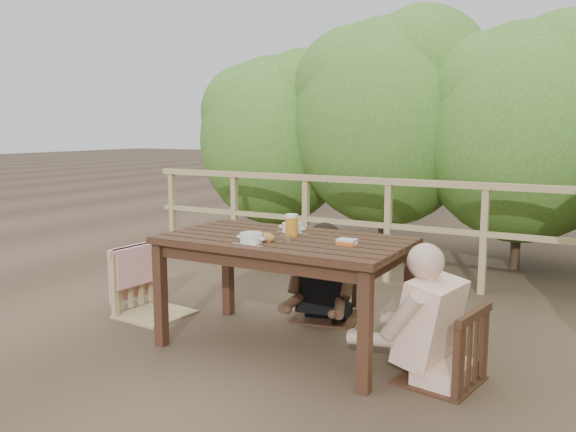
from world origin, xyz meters
The scene contains 15 objects.
ground centered at (0.00, 0.00, 0.00)m, with size 60.00×60.00×0.00m, color brown.
table centered at (0.00, 0.00, 0.37)m, with size 1.62×0.91×0.75m, color #351F13.
chair_left centered at (-1.24, 0.08, 0.51)m, with size 0.51×0.51×1.02m, color tan.
chair_far centered at (-0.01, 0.71, 0.50)m, with size 0.50×0.50×1.00m, color #351F13.
chair_right centered at (1.08, -0.03, 0.45)m, with size 0.44×0.44×0.89m, color #351F13.
woman centered at (-0.01, 0.73, 0.59)m, with size 0.48×0.59×1.18m, color black, non-canonical shape.
diner_right centered at (1.11, -0.03, 0.67)m, with size 0.54×0.67×1.34m, color beige, non-canonical shape.
railing centered at (0.00, 2.00, 0.51)m, with size 5.60×0.10×1.01m, color tan.
hedge_row centered at (0.40, 3.20, 1.90)m, with size 6.60×1.60×3.80m, color #416D25, non-canonical shape.
soup_near centered at (-0.09, -0.27, 0.79)m, with size 0.24×0.24×0.08m, color white.
soup_far centered at (-0.05, 0.20, 0.79)m, with size 0.24×0.24×0.08m, color white.
bread_roll centered at (-0.03, -0.17, 0.78)m, with size 0.12×0.09×0.07m, color #976427.
beer_glass centered at (0.02, 0.06, 0.83)m, with size 0.09×0.09×0.16m, color gold.
tumbler centered at (0.13, -0.18, 0.78)m, with size 0.06×0.06×0.07m, color silver.
butter_tub centered at (0.47, -0.02, 0.77)m, with size 0.12×0.09×0.05m, color white.
Camera 1 is at (1.92, -3.32, 1.48)m, focal length 36.50 mm.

